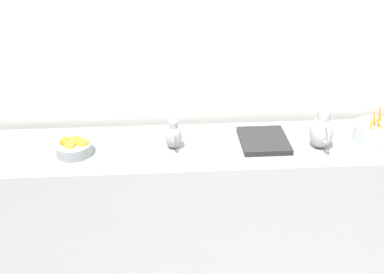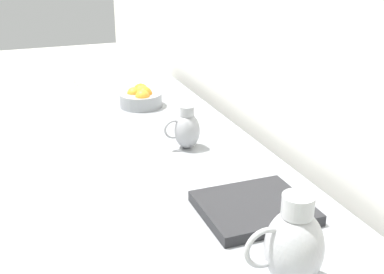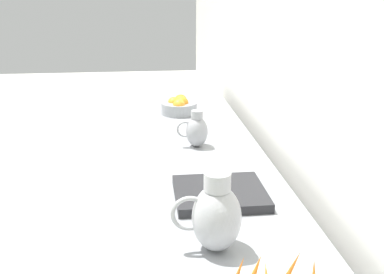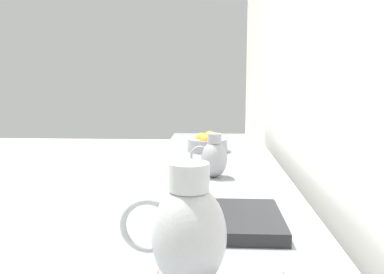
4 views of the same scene
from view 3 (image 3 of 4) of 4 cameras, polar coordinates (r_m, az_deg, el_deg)
The scene contains 6 objects.
tile_wall_left at distance 1.49m, azimuth 21.27°, elevation 10.55°, with size 0.10×7.86×3.00m, color white.
prep_counter at distance 2.21m, azimuth 1.79°, elevation -14.99°, with size 0.61×3.30×0.91m, color gray.
orange_bowl at distance 2.82m, azimuth -1.60°, elevation 3.95°, with size 0.22×0.22×0.11m.
metal_pitcher_tall at distance 1.37m, azimuth 3.01°, elevation -9.87°, with size 0.21×0.15×0.25m.
metal_pitcher_short at distance 2.23m, azimuth 0.57°, elevation 0.83°, with size 0.16×0.11×0.18m.
counter_sink_basin at distance 1.73m, azimuth 3.54°, elevation -7.10°, with size 0.34×0.30×0.04m, color #232326.
Camera 3 is at (-1.27, 1.78, 1.68)m, focal length 42.26 mm.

